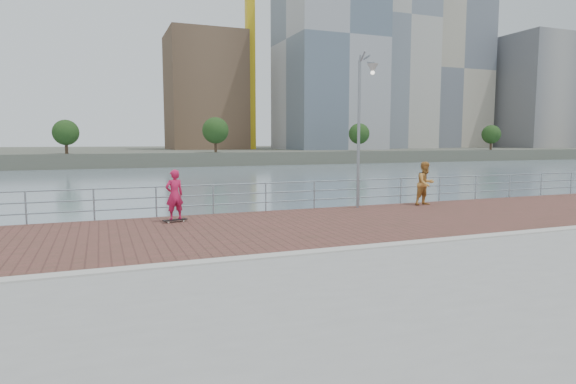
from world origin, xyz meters
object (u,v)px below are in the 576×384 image
object	(u,v)px
street_lamp	(365,103)
skateboarder	(174,195)
bystander	(425,183)
guardrail	(240,195)

from	to	relation	value
street_lamp	skateboarder	distance (m)	8.10
skateboarder	bystander	size ratio (longest dim) A/B	0.92
street_lamp	skateboarder	size ratio (longest dim) A/B	3.52
guardrail	street_lamp	distance (m)	6.00
street_lamp	bystander	xyz separation A→B (m)	(3.04, 0.09, -3.25)
street_lamp	skateboarder	world-z (taller)	street_lamp
guardrail	street_lamp	xyz separation A→B (m)	(4.79, -0.93, 3.49)
street_lamp	bystander	world-z (taller)	street_lamp
street_lamp	bystander	bearing A→B (deg)	1.62
skateboarder	bystander	world-z (taller)	bystander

